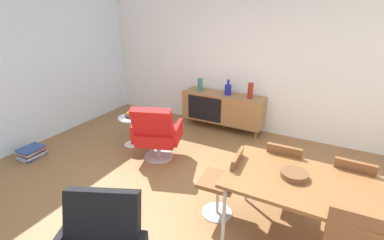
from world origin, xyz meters
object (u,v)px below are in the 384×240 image
(sideboard, at_px, (223,108))
(magazine_stack, at_px, (31,152))
(dining_table, at_px, (312,187))
(vase_cobalt, at_px, (228,89))
(lounge_chair_red, at_px, (156,132))
(fruit_bowl, at_px, (131,115))
(vase_ceramic_small, at_px, (200,85))
(dining_chair_back_left, at_px, (283,169))
(dining_chair_back_right, at_px, (349,186))
(wooden_bowl_on_table, at_px, (294,175))
(side_table_round, at_px, (132,127))
(vase_sculptural_dark, at_px, (250,91))
(dining_chair_near_window, at_px, (223,181))

(sideboard, xyz_separation_m, magazine_stack, (-2.29, -2.55, -0.35))
(sideboard, bearing_deg, dining_table, -51.48)
(vase_cobalt, bearing_deg, magazine_stack, -133.03)
(vase_cobalt, relative_size, magazine_stack, 0.75)
(lounge_chair_red, bearing_deg, fruit_bowl, 162.60)
(vase_ceramic_small, height_order, dining_chair_back_left, vase_ceramic_small)
(vase_cobalt, distance_m, dining_chair_back_right, 2.77)
(wooden_bowl_on_table, bearing_deg, side_table_round, 162.10)
(fruit_bowl, bearing_deg, vase_sculptural_dark, 40.08)
(vase_ceramic_small, relative_size, wooden_bowl_on_table, 0.95)
(magazine_stack, bearing_deg, lounge_chair_red, 27.12)
(vase_cobalt, distance_m, magazine_stack, 3.56)
(sideboard, xyz_separation_m, dining_chair_back_left, (1.50, -1.76, 0.03))
(wooden_bowl_on_table, xyz_separation_m, dining_chair_back_right, (0.52, 0.54, -0.30))
(dining_table, bearing_deg, wooden_bowl_on_table, 173.70)
(sideboard, relative_size, vase_ceramic_small, 6.47)
(dining_table, height_order, fruit_bowl, dining_table)
(dining_chair_back_right, bearing_deg, side_table_round, 173.70)
(dining_chair_back_right, relative_size, dining_chair_back_left, 1.00)
(vase_cobalt, distance_m, dining_table, 2.91)
(vase_sculptural_dark, relative_size, lounge_chair_red, 0.30)
(dining_chair_back_left, height_order, lounge_chair_red, lounge_chair_red)
(sideboard, bearing_deg, side_table_round, -129.18)
(vase_cobalt, distance_m, wooden_bowl_on_table, 2.80)
(dining_table, bearing_deg, fruit_bowl, 162.75)
(vase_sculptural_dark, height_order, fruit_bowl, vase_sculptural_dark)
(vase_sculptural_dark, distance_m, dining_table, 2.68)
(vase_cobalt, xyz_separation_m, dining_table, (1.76, -2.32, -0.13))
(wooden_bowl_on_table, relative_size, dining_chair_near_window, 0.30)
(wooden_bowl_on_table, height_order, dining_chair_back_right, dining_chair_back_right)
(dining_chair_back_right, relative_size, magazine_stack, 2.15)
(dining_chair_back_right, height_order, dining_chair_back_left, same)
(lounge_chair_red, height_order, magazine_stack, lounge_chair_red)
(dining_chair_near_window, bearing_deg, magazine_stack, -175.92)
(wooden_bowl_on_table, height_order, dining_chair_near_window, dining_chair_near_window)
(dining_chair_near_window, xyz_separation_m, dining_chair_back_left, (0.54, 0.55, 0.00))
(dining_chair_near_window, distance_m, fruit_bowl, 2.29)
(fruit_bowl, bearing_deg, dining_chair_near_window, -23.77)
(vase_sculptural_dark, distance_m, fruit_bowl, 2.19)
(dining_table, relative_size, lounge_chair_red, 1.69)
(dining_chair_near_window, distance_m, lounge_chair_red, 1.58)
(sideboard, bearing_deg, vase_sculptural_dark, 0.21)
(sideboard, bearing_deg, lounge_chair_red, -105.80)
(dining_chair_back_left, bearing_deg, vase_sculptural_dark, 118.91)
(dining_chair_near_window, height_order, dining_chair_back_left, same)
(fruit_bowl, bearing_deg, magazine_stack, -135.06)
(vase_ceramic_small, distance_m, wooden_bowl_on_table, 3.17)
(vase_ceramic_small, relative_size, magazine_stack, 0.62)
(dining_chair_back_right, distance_m, fruit_bowl, 3.35)
(lounge_chair_red, bearing_deg, dining_chair_back_left, -4.51)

